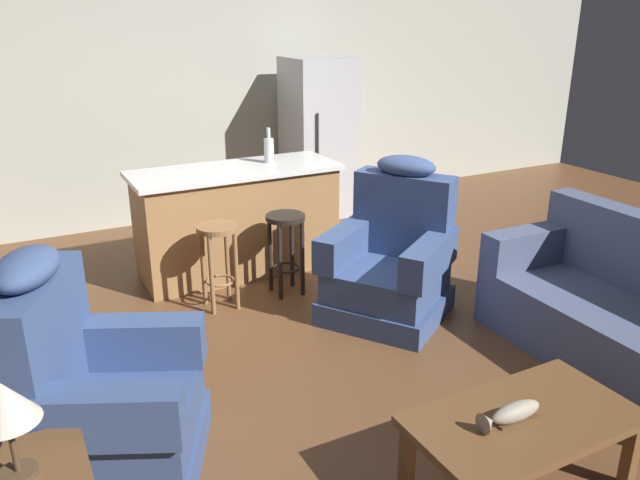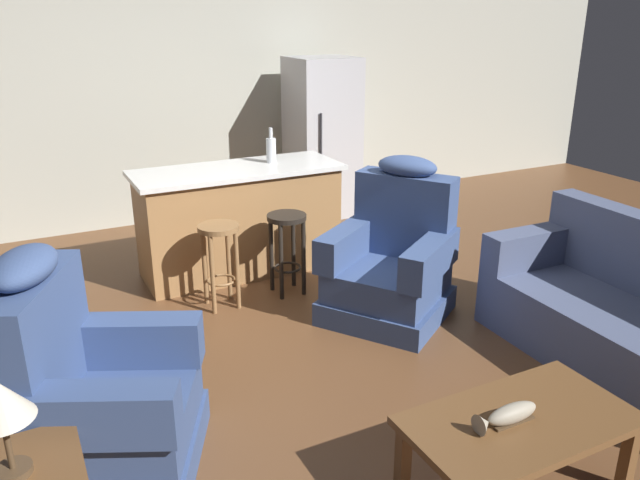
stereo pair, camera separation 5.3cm
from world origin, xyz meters
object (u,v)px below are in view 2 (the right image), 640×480
Objects in this scene: refrigerator at (322,138)px; bottle_tall_green at (271,149)px; table_lamp at (0,405)px; kitchen_island at (240,220)px; bar_stool_right at (287,239)px; recliner_near_lamp at (92,397)px; coffee_table at (520,428)px; bar_stool_left at (220,250)px; fish_figurine at (507,416)px; recliner_near_island at (392,262)px; couch at (632,319)px.

refrigerator reaches higher than bottle_tall_green.
bottle_tall_green is (2.26, 2.82, 0.20)m from table_lamp.
kitchen_island is 2.65× the size of bar_stool_right.
recliner_near_lamp is 2.31m from bar_stool_right.
coffee_table is 2.68× the size of table_lamp.
bar_stool_left is at bearing 180.00° from bar_stool_right.
bar_stool_right is at bearing 90.64° from coffee_table.
fish_figurine is at bearing -93.97° from bottle_tall_green.
recliner_near_lamp and recliner_near_island have the same top height.
couch is at bearing -57.84° from kitchen_island.
bar_stool_right is (0.57, 0.00, 0.00)m from bar_stool_left.
table_lamp reaches higher than couch.
bar_stool_left is (-0.39, -0.63, -0.01)m from kitchen_island.
recliner_near_island is 0.68× the size of refrigerator.
couch is (1.49, 0.54, -0.02)m from coffee_table.
fish_figurine is at bearing -106.62° from refrigerator.
table_lamp is 2.65m from bar_stool_left.
recliner_near_lamp is (-1.68, 1.09, -0.04)m from fish_figurine.
couch is at bearing -63.82° from bottle_tall_green.
recliner_near_island is 2.93× the size of table_lamp.
bottle_tall_green is at bearing -62.29° from couch.
bar_stool_left is (-1.13, 0.70, 0.05)m from recliner_near_island.
recliner_near_island is at bearing 44.85° from recliner_near_lamp.
coffee_table is 1.98m from recliner_near_island.
bar_stool_right is (0.06, 2.61, 0.01)m from fish_figurine.
bottle_tall_green is at bearing 76.46° from bar_stool_right.
bottle_tall_green is (-1.10, -1.14, 0.19)m from refrigerator.
kitchen_island is at bearing 93.66° from coffee_table.
couch is 3.31m from recliner_near_lamp.
bar_stool_right is at bearing 66.44° from recliner_near_lamp.
table_lamp is at bearing -130.24° from refrigerator.
table_lamp is 5.19m from refrigerator.
coffee_table is 0.57× the size of couch.
couch reaches higher than coffee_table.
coffee_table is 2.62m from bar_stool_right.
table_lamp is at bearing 2.51° from couch.
refrigerator is at bearing 55.42° from bar_stool_right.
refrigerator is at bearing 44.93° from bar_stool_left.
couch is 3.95m from refrigerator.
coffee_table is at bearing -105.51° from refrigerator.
refrigerator is (1.83, 1.83, 0.41)m from bar_stool_left.
bottle_tall_green is at bearing 51.30° from table_lamp.
couch reaches higher than bar_stool_right.
fish_figurine is 0.19× the size of refrigerator.
coffee_table is 0.92× the size of recliner_near_lamp.
bar_stool_left is at bearing 77.77° from recliner_near_lamp.
refrigerator is (1.23, 4.44, 0.52)m from coffee_table.
recliner_near_lamp is 4.52m from refrigerator.
table_lamp is 0.23× the size of kitchen_island.
bar_stool_left is 0.39× the size of refrigerator.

